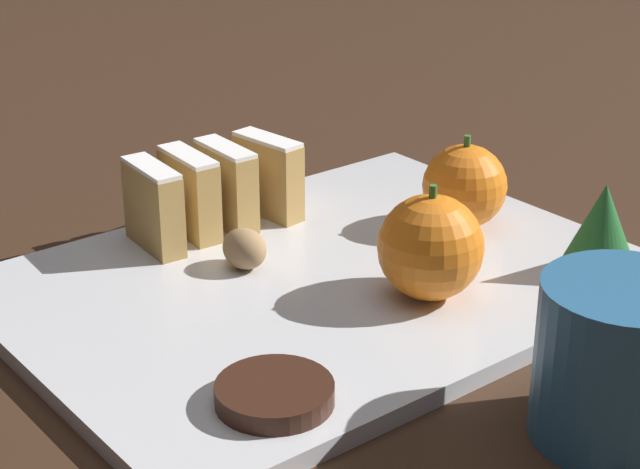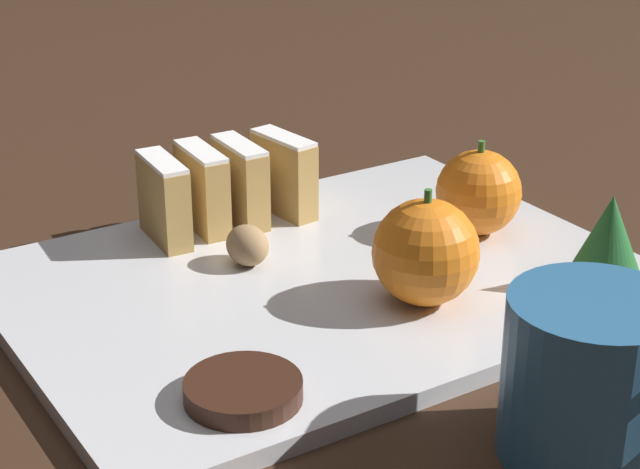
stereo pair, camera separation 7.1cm
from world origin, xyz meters
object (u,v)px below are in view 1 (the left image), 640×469
Objects in this scene: orange_far at (430,247)px; walnut at (245,249)px; orange_near at (469,188)px; coffee_mug at (623,363)px; chocolate_cookie at (275,394)px.

walnut is (-0.11, -0.07, -0.02)m from orange_far.
walnut is at bearing -104.98° from orange_near.
orange_near is 2.07× the size of walnut.
orange_far reaches higher than walnut.
walnut is 0.29× the size of coffee_mug.
chocolate_cookie is 0.55× the size of coffee_mug.
chocolate_cookie is at bearing -29.49° from walnut.
walnut is (-0.05, -0.17, -0.02)m from orange_near.
orange_near reaches higher than chocolate_cookie.
coffee_mug reaches higher than walnut.
orange_near is 1.08× the size of chocolate_cookie.
orange_far is 1.18× the size of chocolate_cookie.
orange_near is at bearing 112.43° from chocolate_cookie.
chocolate_cookie is (0.11, -0.26, -0.03)m from orange_near.
orange_far is (0.06, -0.10, 0.00)m from orange_near.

